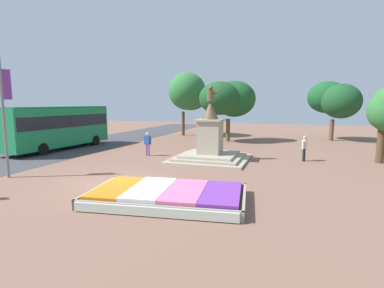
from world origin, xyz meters
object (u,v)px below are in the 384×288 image
statue_monument (210,145)px  city_bus (58,125)px  flower_planter (167,195)px  banner_pole (4,115)px  pedestrian_near_planter (304,147)px  pedestrian_with_handbag (148,142)px

statue_monument → city_bus: (-12.98, 0.64, 0.98)m
flower_planter → city_bus: city_bus is taller
statue_monument → banner_pole: 11.79m
flower_planter → pedestrian_near_planter: (5.36, 10.31, 0.73)m
statue_monument → pedestrian_with_handbag: statue_monument is taller
flower_planter → banner_pole: size_ratio=1.06×
pedestrian_near_planter → flower_planter: bearing=-117.5°
banner_pole → pedestrian_with_handbag: bearing=63.8°
banner_pole → pedestrian_with_handbag: (3.91, 7.94, -2.21)m
banner_pole → pedestrian_near_planter: size_ratio=3.62×
city_bus → pedestrian_near_planter: size_ratio=5.76×
flower_planter → city_bus: bearing=145.5°
flower_planter → banner_pole: bearing=174.3°
city_bus → flower_planter: bearing=-34.5°
pedestrian_near_planter → banner_pole: bearing=-147.2°
city_bus → statue_monument: bearing=-2.8°
city_bus → pedestrian_near_planter: 18.98m
statue_monument → pedestrian_near_planter: statue_monument is taller
city_bus → pedestrian_with_handbag: size_ratio=5.64×
statue_monument → pedestrian_near_planter: bearing=15.3°
flower_planter → pedestrian_near_planter: 11.64m
statue_monument → pedestrian_near_planter: (5.94, 1.63, -0.06)m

